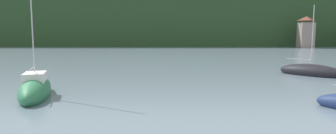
# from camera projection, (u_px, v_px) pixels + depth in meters

# --- Properties ---
(wooded_hillside) EXTENTS (352.00, 49.32, 42.44)m
(wooded_hillside) POSITION_uv_depth(u_px,v_px,m) (200.00, 24.00, 121.43)
(wooded_hillside) COLOR #264223
(wooded_hillside) RESTS_ON ground_plane
(shore_building_west) EXTENTS (4.12, 3.84, 9.24)m
(shore_building_west) POSITION_uv_depth(u_px,v_px,m) (306.00, 33.00, 87.81)
(shore_building_west) COLOR gray
(shore_building_west) RESTS_ON ground_plane
(sailboat_far_1) EXTENTS (6.19, 6.30, 7.90)m
(sailboat_far_1) POSITION_uv_depth(u_px,v_px,m) (311.00, 72.00, 31.84)
(sailboat_far_1) COLOR black
(sailboat_far_1) RESTS_ON ground_plane
(sailboat_mid_5) EXTENTS (3.72, 7.23, 11.20)m
(sailboat_mid_5) POSITION_uv_depth(u_px,v_px,m) (35.00, 89.00, 21.21)
(sailboat_mid_5) COLOR #2D754C
(sailboat_mid_5) RESTS_ON ground_plane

